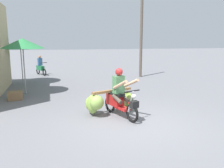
{
  "coord_description": "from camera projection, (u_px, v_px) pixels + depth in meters",
  "views": [
    {
      "loc": [
        -2.35,
        -6.04,
        2.42
      ],
      "look_at": [
        -0.22,
        1.69,
        0.9
      ],
      "focal_mm": 36.59,
      "sensor_mm": 36.0,
      "label": 1
    }
  ],
  "objects": [
    {
      "name": "ground_plane",
      "position": [
        134.0,
        123.0,
        6.78
      ],
      "size": [
        120.0,
        120.0,
        0.0
      ],
      "primitive_type": "plane",
      "color": "slate"
    },
    {
      "name": "motorbike_main_loaded",
      "position": [
        114.0,
        100.0,
        7.65
      ],
      "size": [
        1.79,
        2.04,
        1.58
      ],
      "color": "black",
      "rests_on": "ground"
    },
    {
      "name": "motorbike_distant_ahead_left",
      "position": [
        40.0,
        67.0,
        16.37
      ],
      "size": [
        0.82,
        1.5,
        1.4
      ],
      "color": "black",
      "rests_on": "ground"
    },
    {
      "name": "market_umbrella_near_shop",
      "position": [
        23.0,
        43.0,
        10.14
      ],
      "size": [
        1.93,
        1.93,
        2.53
      ],
      "color": "#99999E",
      "rests_on": "ground"
    },
    {
      "name": "market_umbrella_further_along",
      "position": [
        20.0,
        46.0,
        12.82
      ],
      "size": [
        2.38,
        2.38,
        2.34
      ],
      "color": "#99999E",
      "rests_on": "ground"
    },
    {
      "name": "produce_crate",
      "position": [
        15.0,
        96.0,
        9.47
      ],
      "size": [
        0.56,
        0.4,
        0.36
      ],
      "primitive_type": "cube",
      "color": "olive",
      "rests_on": "ground"
    },
    {
      "name": "utility_pole",
      "position": [
        141.0,
        36.0,
        15.12
      ],
      "size": [
        0.18,
        0.18,
        5.52
      ],
      "primitive_type": "cylinder",
      "color": "brown",
      "rests_on": "ground"
    }
  ]
}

